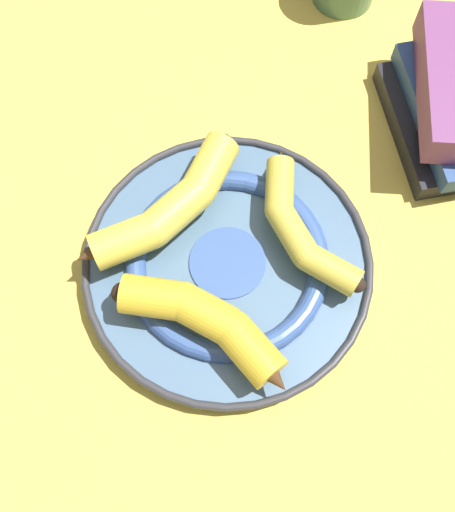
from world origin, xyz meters
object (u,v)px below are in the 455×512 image
Objects in this scene: decorative_bowl at (228,264)px; banana_c at (168,209)px; banana_a at (299,227)px; banana_b at (207,323)px.

decorative_bowl is 0.09m from banana_c.
banana_c is (0.08, -0.11, 0.00)m from banana_a.
banana_c reaches higher than banana_a.
decorative_bowl is at bearing -75.99° from banana_b.
banana_a is 0.82× the size of banana_c.
banana_b is at bearing -69.52° from banana_a.
banana_b reaches higher than banana_a.
decorative_bowl is 0.09m from banana_a.
decorative_bowl is 1.44× the size of banana_c.
banana_a is 0.14m from banana_c.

